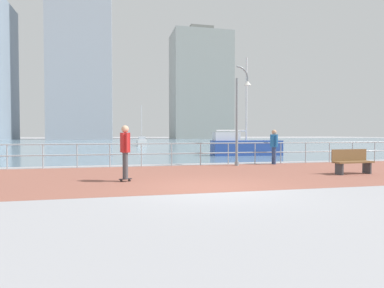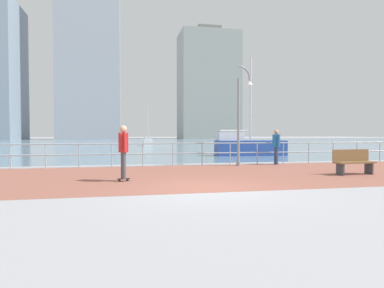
{
  "view_description": "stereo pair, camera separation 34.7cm",
  "coord_description": "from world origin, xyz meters",
  "px_view_note": "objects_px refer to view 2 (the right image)",
  "views": [
    {
      "loc": [
        -2.58,
        -8.73,
        1.5
      ],
      "look_at": [
        0.37,
        3.96,
        1.1
      ],
      "focal_mm": 31.1,
      "sensor_mm": 36.0,
      "label": 1
    },
    {
      "loc": [
        -2.24,
        -8.8,
        1.5
      ],
      "look_at": [
        0.37,
        3.96,
        1.1
      ],
      "focal_mm": 31.1,
      "sensor_mm": 36.0,
      "label": 2
    }
  ],
  "objects_px": {
    "lamppost": "(242,110)",
    "sailboat_ivory": "(248,146)",
    "skateboarder": "(123,148)",
    "park_bench": "(354,162)",
    "sailboat_navy": "(148,142)",
    "bystander": "(276,144)"
  },
  "relations": [
    {
      "from": "sailboat_navy",
      "to": "sailboat_ivory",
      "type": "bearing_deg",
      "value": -74.0
    },
    {
      "from": "lamppost",
      "to": "sailboat_ivory",
      "type": "xyz_separation_m",
      "value": [
        2.99,
        6.98,
        -1.95
      ]
    },
    {
      "from": "sailboat_navy",
      "to": "sailboat_ivory",
      "type": "distance_m",
      "value": 20.19
    },
    {
      "from": "bystander",
      "to": "park_bench",
      "type": "distance_m",
      "value": 4.43
    },
    {
      "from": "sailboat_navy",
      "to": "lamppost",
      "type": "bearing_deg",
      "value": -84.44
    },
    {
      "from": "sailboat_ivory",
      "to": "sailboat_navy",
      "type": "bearing_deg",
      "value": 106.0
    },
    {
      "from": "skateboarder",
      "to": "park_bench",
      "type": "height_order",
      "value": "skateboarder"
    },
    {
      "from": "lamppost",
      "to": "sailboat_navy",
      "type": "height_order",
      "value": "sailboat_navy"
    },
    {
      "from": "lamppost",
      "to": "bystander",
      "type": "distance_m",
      "value": 2.45
    },
    {
      "from": "sailboat_navy",
      "to": "bystander",
      "type": "bearing_deg",
      "value": -80.39
    },
    {
      "from": "skateboarder",
      "to": "sailboat_navy",
      "type": "height_order",
      "value": "sailboat_navy"
    },
    {
      "from": "skateboarder",
      "to": "bystander",
      "type": "bearing_deg",
      "value": 30.91
    },
    {
      "from": "lamppost",
      "to": "sailboat_navy",
      "type": "distance_m",
      "value": 26.6
    },
    {
      "from": "lamppost",
      "to": "sailboat_ivory",
      "type": "relative_size",
      "value": 0.69
    },
    {
      "from": "skateboarder",
      "to": "park_bench",
      "type": "bearing_deg",
      "value": 0.64
    },
    {
      "from": "bystander",
      "to": "park_bench",
      "type": "xyz_separation_m",
      "value": [
        1.0,
        -4.28,
        -0.53
      ]
    },
    {
      "from": "bystander",
      "to": "sailboat_navy",
      "type": "distance_m",
      "value": 26.52
    },
    {
      "from": "bystander",
      "to": "sailboat_ivory",
      "type": "bearing_deg",
      "value": 80.43
    },
    {
      "from": "lamppost",
      "to": "sailboat_ivory",
      "type": "height_order",
      "value": "sailboat_ivory"
    },
    {
      "from": "sailboat_navy",
      "to": "sailboat_ivory",
      "type": "relative_size",
      "value": 0.74
    },
    {
      "from": "bystander",
      "to": "lamppost",
      "type": "bearing_deg",
      "value": -172.6
    },
    {
      "from": "park_bench",
      "to": "sailboat_ivory",
      "type": "distance_m",
      "value": 11.03
    }
  ]
}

